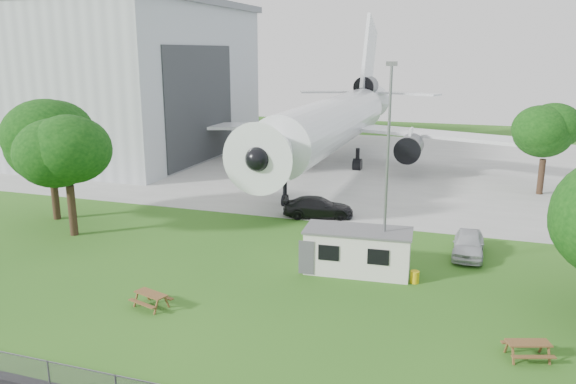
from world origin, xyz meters
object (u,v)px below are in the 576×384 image
(hangar, at_px, (64,77))
(airliner, at_px, (335,120))
(site_cabin, at_px, (358,251))
(picnic_east, at_px, (527,358))
(picnic_west, at_px, (152,307))

(hangar, relative_size, airliner, 0.90)
(site_cabin, distance_m, picnic_east, 11.45)
(airliner, height_order, picnic_east, airliner)
(picnic_east, bearing_deg, airliner, 96.87)
(hangar, xyz_separation_m, picnic_east, (53.47, -37.18, -9.41))
(airliner, relative_size, picnic_west, 26.52)
(picnic_west, xyz_separation_m, picnic_east, (17.77, 0.72, 0.00))
(airliner, bearing_deg, picnic_west, -90.40)
(airliner, distance_m, picnic_east, 41.30)
(airliner, height_order, site_cabin, airliner)
(hangar, distance_m, site_cabin, 54.41)
(airliner, xyz_separation_m, picnic_east, (17.50, -37.04, -5.27))
(airliner, xyz_separation_m, site_cabin, (8.73, -29.80, -3.96))
(hangar, height_order, airliner, hangar)
(site_cabin, relative_size, picnic_east, 3.80)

